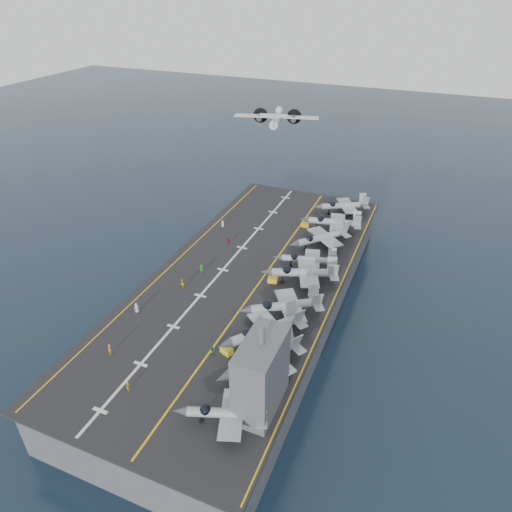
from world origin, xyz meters
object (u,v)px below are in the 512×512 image
at_px(tow_cart_a, 227,350).
at_px(transport_plane, 276,121).
at_px(fighter_jet_0, 227,412).
at_px(island_superstructure, 261,367).

height_order(tow_cart_a, transport_plane, transport_plane).
bearing_deg(transport_plane, tow_cart_a, -75.10).
height_order(fighter_jet_0, tow_cart_a, fighter_jet_0).
bearing_deg(tow_cart_a, transport_plane, 104.90).
bearing_deg(tow_cart_a, island_superstructure, -39.62).
bearing_deg(transport_plane, island_superstructure, -70.67).
relative_size(island_superstructure, fighter_jet_0, 0.98).
xyz_separation_m(fighter_jet_0, tow_cart_a, (-6.15, 12.59, -1.68)).
xyz_separation_m(island_superstructure, transport_plane, (-30.00, 85.54, 9.05)).
relative_size(island_superstructure, transport_plane, 0.53).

